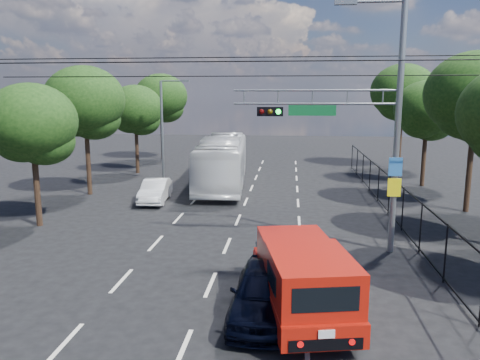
# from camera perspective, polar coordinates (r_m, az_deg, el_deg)

# --- Properties ---
(ground) EXTENTS (120.00, 120.00, 0.00)m
(ground) POSITION_cam_1_polar(r_m,az_deg,el_deg) (12.13, -7.02, -19.93)
(ground) COLOR black
(ground) RESTS_ON ground
(lane_markings) EXTENTS (6.12, 38.00, 0.01)m
(lane_markings) POSITION_cam_1_polar(r_m,az_deg,el_deg) (25.05, 0.27, -3.67)
(lane_markings) COLOR beige
(lane_markings) RESTS_ON ground
(signal_mast) EXTENTS (6.43, 0.39, 9.50)m
(signal_mast) POSITION_cam_1_polar(r_m,az_deg,el_deg) (18.39, 15.01, 7.37)
(signal_mast) COLOR slate
(signal_mast) RESTS_ON ground
(streetlight_left) EXTENTS (2.09, 0.22, 7.08)m
(streetlight_left) POSITION_cam_1_polar(r_m,az_deg,el_deg) (33.43, -9.21, 6.58)
(streetlight_left) COLOR slate
(streetlight_left) RESTS_ON ground
(utility_wires) EXTENTS (22.00, 5.04, 0.74)m
(utility_wires) POSITION_cam_1_polar(r_m,az_deg,el_deg) (19.20, -1.36, 13.78)
(utility_wires) COLOR black
(utility_wires) RESTS_ON ground
(fence_right) EXTENTS (0.06, 34.03, 2.00)m
(fence_right) POSITION_cam_1_polar(r_m,az_deg,el_deg) (23.47, 18.59, -2.62)
(fence_right) COLOR black
(fence_right) RESTS_ON ground
(tree_right_c) EXTENTS (5.10, 5.10, 8.29)m
(tree_right_c) POSITION_cam_1_polar(r_m,az_deg,el_deg) (26.86, 26.80, 8.53)
(tree_right_c) COLOR black
(tree_right_c) RESTS_ON ground
(tree_right_d) EXTENTS (4.32, 4.32, 7.02)m
(tree_right_d) POSITION_cam_1_polar(r_m,az_deg,el_deg) (33.43, 21.85, 7.54)
(tree_right_d) COLOR black
(tree_right_d) RESTS_ON ground
(tree_right_e) EXTENTS (5.28, 5.28, 8.58)m
(tree_right_e) POSITION_cam_1_polar(r_m,az_deg,el_deg) (41.21, 19.25, 9.62)
(tree_right_e) COLOR black
(tree_right_e) RESTS_ON ground
(tree_left_b) EXTENTS (4.08, 4.08, 6.63)m
(tree_left_b) POSITION_cam_1_polar(r_m,az_deg,el_deg) (23.38, -23.95, 5.80)
(tree_left_b) COLOR black
(tree_left_b) RESTS_ON ground
(tree_left_c) EXTENTS (4.80, 4.80, 7.80)m
(tree_left_c) POSITION_cam_1_polar(r_m,az_deg,el_deg) (29.85, -18.33, 8.54)
(tree_left_c) COLOR black
(tree_left_c) RESTS_ON ground
(tree_left_d) EXTENTS (4.20, 4.20, 6.83)m
(tree_left_d) POSITION_cam_1_polar(r_m,az_deg,el_deg) (37.17, -12.59, 8.04)
(tree_left_d) COLOR black
(tree_left_d) RESTS_ON ground
(tree_left_e) EXTENTS (4.92, 4.92, 7.99)m
(tree_left_e) POSITION_cam_1_polar(r_m,az_deg,el_deg) (44.85, -9.57, 9.55)
(tree_left_e) COLOR black
(tree_left_e) RESTS_ON ground
(red_pickup) EXTENTS (3.07, 5.91, 2.10)m
(red_pickup) POSITION_cam_1_polar(r_m,az_deg,el_deg) (13.38, 7.49, -11.58)
(red_pickup) COLOR black
(red_pickup) RESTS_ON ground
(navy_hatchback) EXTENTS (1.87, 4.36, 1.47)m
(navy_hatchback) POSITION_cam_1_polar(r_m,az_deg,el_deg) (13.33, 2.93, -13.38)
(navy_hatchback) COLOR black
(navy_hatchback) RESTS_ON ground
(white_bus) EXTENTS (3.63, 12.11, 3.33)m
(white_bus) POSITION_cam_1_polar(r_m,az_deg,el_deg) (31.37, -2.13, 2.28)
(white_bus) COLOR silver
(white_bus) RESTS_ON ground
(white_van) EXTENTS (1.71, 4.01, 1.29)m
(white_van) POSITION_cam_1_polar(r_m,az_deg,el_deg) (27.31, -10.29, -1.29)
(white_van) COLOR silver
(white_van) RESTS_ON ground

